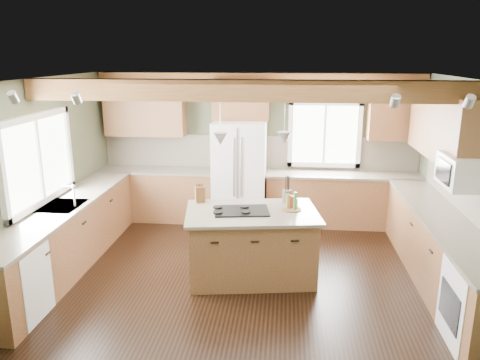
# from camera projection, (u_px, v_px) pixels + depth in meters

# --- Properties ---
(floor) EXTENTS (5.60, 5.60, 0.00)m
(floor) POSITION_uv_depth(u_px,v_px,m) (246.00, 278.00, 6.27)
(floor) COLOR black
(floor) RESTS_ON ground
(ceiling) EXTENTS (5.60, 5.60, 0.00)m
(ceiling) POSITION_uv_depth(u_px,v_px,m) (246.00, 80.00, 5.59)
(ceiling) COLOR silver
(ceiling) RESTS_ON wall_back
(wall_back) EXTENTS (5.60, 0.00, 5.60)m
(wall_back) POSITION_uv_depth(u_px,v_px,m) (258.00, 147.00, 8.33)
(wall_back) COLOR #454D36
(wall_back) RESTS_ON ground
(wall_left) EXTENTS (0.00, 5.00, 5.00)m
(wall_left) POSITION_uv_depth(u_px,v_px,m) (36.00, 179.00, 6.20)
(wall_left) COLOR #454D36
(wall_left) RESTS_ON ground
(wall_right) EXTENTS (0.00, 5.00, 5.00)m
(wall_right) POSITION_uv_depth(u_px,v_px,m) (476.00, 191.00, 5.66)
(wall_right) COLOR #454D36
(wall_right) RESTS_ON ground
(ceiling_beam) EXTENTS (5.55, 0.26, 0.26)m
(ceiling_beam) POSITION_uv_depth(u_px,v_px,m) (247.00, 91.00, 5.69)
(ceiling_beam) COLOR #543218
(ceiling_beam) RESTS_ON ceiling
(soffit_trim) EXTENTS (5.55, 0.20, 0.10)m
(soffit_trim) POSITION_uv_depth(u_px,v_px,m) (259.00, 76.00, 7.91)
(soffit_trim) COLOR #543218
(soffit_trim) RESTS_ON ceiling
(backsplash_back) EXTENTS (5.58, 0.03, 0.58)m
(backsplash_back) POSITION_uv_depth(u_px,v_px,m) (258.00, 152.00, 8.34)
(backsplash_back) COLOR brown
(backsplash_back) RESTS_ON wall_back
(backsplash_right) EXTENTS (0.03, 3.70, 0.58)m
(backsplash_right) POSITION_uv_depth(u_px,v_px,m) (472.00, 197.00, 5.73)
(backsplash_right) COLOR brown
(backsplash_right) RESTS_ON wall_right
(base_cab_back_left) EXTENTS (2.02, 0.60, 0.88)m
(base_cab_back_left) POSITION_uv_depth(u_px,v_px,m) (158.00, 195.00, 8.44)
(base_cab_back_left) COLOR brown
(base_cab_back_left) RESTS_ON floor
(counter_back_left) EXTENTS (2.06, 0.64, 0.04)m
(counter_back_left) POSITION_uv_depth(u_px,v_px,m) (157.00, 170.00, 8.32)
(counter_back_left) COLOR #494336
(counter_back_left) RESTS_ON base_cab_back_left
(base_cab_back_right) EXTENTS (2.62, 0.60, 0.88)m
(base_cab_back_right) POSITION_uv_depth(u_px,v_px,m) (342.00, 200.00, 8.12)
(base_cab_back_right) COLOR brown
(base_cab_back_right) RESTS_ON floor
(counter_back_right) EXTENTS (2.66, 0.64, 0.04)m
(counter_back_right) POSITION_uv_depth(u_px,v_px,m) (344.00, 175.00, 8.00)
(counter_back_right) COLOR #494336
(counter_back_right) RESTS_ON base_cab_back_right
(base_cab_left) EXTENTS (0.60, 3.70, 0.88)m
(base_cab_left) POSITION_uv_depth(u_px,v_px,m) (66.00, 239.00, 6.44)
(base_cab_left) COLOR brown
(base_cab_left) RESTS_ON floor
(counter_left) EXTENTS (0.64, 3.74, 0.04)m
(counter_left) POSITION_uv_depth(u_px,v_px,m) (63.00, 207.00, 6.32)
(counter_left) COLOR #494336
(counter_left) RESTS_ON base_cab_left
(base_cab_right) EXTENTS (0.60, 3.70, 0.88)m
(base_cab_right) POSITION_uv_depth(u_px,v_px,m) (441.00, 254.00, 5.96)
(base_cab_right) COLOR brown
(base_cab_right) RESTS_ON floor
(counter_right) EXTENTS (0.64, 3.74, 0.04)m
(counter_right) POSITION_uv_depth(u_px,v_px,m) (445.00, 220.00, 5.84)
(counter_right) COLOR #494336
(counter_right) RESTS_ON base_cab_right
(upper_cab_back_left) EXTENTS (1.40, 0.35, 0.90)m
(upper_cab_back_left) POSITION_uv_depth(u_px,v_px,m) (145.00, 110.00, 8.18)
(upper_cab_back_left) COLOR brown
(upper_cab_back_left) RESTS_ON wall_back
(upper_cab_over_fridge) EXTENTS (0.96, 0.35, 0.70)m
(upper_cab_over_fridge) POSITION_uv_depth(u_px,v_px,m) (241.00, 99.00, 7.97)
(upper_cab_over_fridge) COLOR brown
(upper_cab_over_fridge) RESTS_ON wall_back
(upper_cab_right) EXTENTS (0.35, 2.20, 0.90)m
(upper_cab_right) POSITION_uv_depth(u_px,v_px,m) (444.00, 126.00, 6.37)
(upper_cab_right) COLOR brown
(upper_cab_right) RESTS_ON wall_right
(upper_cab_back_corner) EXTENTS (0.90, 0.35, 0.90)m
(upper_cab_back_corner) POSITION_uv_depth(u_px,v_px,m) (396.00, 113.00, 7.77)
(upper_cab_back_corner) COLOR brown
(upper_cab_back_corner) RESTS_ON wall_back
(window_left) EXTENTS (0.04, 1.60, 1.05)m
(window_left) POSITION_uv_depth(u_px,v_px,m) (37.00, 160.00, 6.18)
(window_left) COLOR white
(window_left) RESTS_ON wall_left
(window_back) EXTENTS (1.10, 0.04, 1.00)m
(window_back) POSITION_uv_depth(u_px,v_px,m) (324.00, 134.00, 8.13)
(window_back) COLOR white
(window_back) RESTS_ON wall_back
(sink) EXTENTS (0.50, 0.65, 0.03)m
(sink) POSITION_uv_depth(u_px,v_px,m) (63.00, 207.00, 6.32)
(sink) COLOR #262628
(sink) RESTS_ON counter_left
(faucet) EXTENTS (0.02, 0.02, 0.28)m
(faucet) POSITION_uv_depth(u_px,v_px,m) (74.00, 197.00, 6.27)
(faucet) COLOR #B2B2B7
(faucet) RESTS_ON sink
(dishwasher) EXTENTS (0.60, 0.60, 0.84)m
(dishwasher) POSITION_uv_depth(u_px,v_px,m) (13.00, 284.00, 5.20)
(dishwasher) COLOR white
(dishwasher) RESTS_ON floor
(microwave) EXTENTS (0.40, 0.70, 0.38)m
(microwave) POSITION_uv_depth(u_px,v_px,m) (461.00, 171.00, 5.56)
(microwave) COLOR white
(microwave) RESTS_ON wall_right
(pendant_left) EXTENTS (0.18, 0.18, 0.16)m
(pendant_left) POSITION_uv_depth(u_px,v_px,m) (220.00, 139.00, 5.81)
(pendant_left) COLOR #B2B2B7
(pendant_left) RESTS_ON ceiling
(pendant_right) EXTENTS (0.18, 0.18, 0.16)m
(pendant_right) POSITION_uv_depth(u_px,v_px,m) (284.00, 138.00, 5.86)
(pendant_right) COLOR #B2B2B7
(pendant_right) RESTS_ON ceiling
(refrigerator) EXTENTS (0.90, 0.74, 1.80)m
(refrigerator) POSITION_uv_depth(u_px,v_px,m) (240.00, 173.00, 8.10)
(refrigerator) COLOR white
(refrigerator) RESTS_ON floor
(island) EXTENTS (1.73, 1.21, 0.88)m
(island) POSITION_uv_depth(u_px,v_px,m) (252.00, 245.00, 6.21)
(island) COLOR brown
(island) RESTS_ON floor
(island_top) EXTENTS (1.85, 1.33, 0.04)m
(island_top) POSITION_uv_depth(u_px,v_px,m) (252.00, 213.00, 6.09)
(island_top) COLOR #494336
(island_top) RESTS_ON island
(cooktop) EXTENTS (0.76, 0.56, 0.02)m
(cooktop) POSITION_uv_depth(u_px,v_px,m) (242.00, 211.00, 6.08)
(cooktop) COLOR black
(cooktop) RESTS_ON island_top
(knife_block) EXTENTS (0.16, 0.14, 0.22)m
(knife_block) POSITION_uv_depth(u_px,v_px,m) (200.00, 195.00, 6.44)
(knife_block) COLOR brown
(knife_block) RESTS_ON island_top
(utensil_crock) EXTENTS (0.14, 0.14, 0.17)m
(utensil_crock) POSITION_uv_depth(u_px,v_px,m) (287.00, 196.00, 6.45)
(utensil_crock) COLOR #38302D
(utensil_crock) RESTS_ON island_top
(bottle_tray) EXTENTS (0.29, 0.29, 0.23)m
(bottle_tray) POSITION_uv_depth(u_px,v_px,m) (292.00, 201.00, 6.12)
(bottle_tray) COLOR brown
(bottle_tray) RESTS_ON island_top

